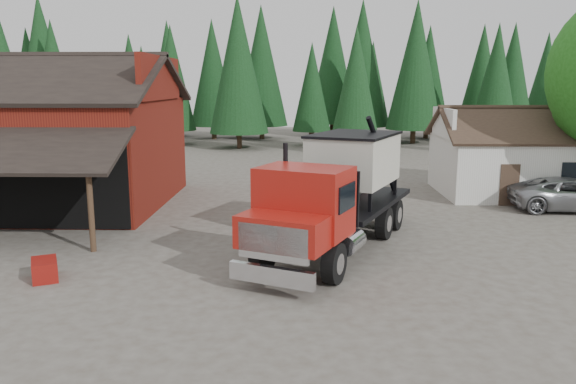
{
  "coord_description": "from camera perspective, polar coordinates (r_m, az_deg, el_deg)",
  "views": [
    {
      "loc": [
        1.61,
        -16.47,
        5.7
      ],
      "look_at": [
        1.12,
        3.82,
        1.8
      ],
      "focal_mm": 35.0,
      "sensor_mm": 36.0,
      "label": 1
    }
  ],
  "objects": [
    {
      "name": "conifer_backdrop",
      "position": [
        58.77,
        -0.19,
        5.31
      ],
      "size": [
        76.0,
        16.0,
        16.0
      ],
      "primitive_type": null,
      "color": "black",
      "rests_on": "ground"
    },
    {
      "name": "near_pine_a",
      "position": [
        50.36,
        -27.07,
        10.5
      ],
      "size": [
        4.4,
        4.4,
        11.4
      ],
      "color": "#382619",
      "rests_on": "ground"
    },
    {
      "name": "silver_car",
      "position": [
        28.77,
        26.87,
        -0.21
      ],
      "size": [
        5.61,
        2.89,
        1.51
      ],
      "primitive_type": "imported",
      "rotation": [
        0.0,
        0.0,
        1.5
      ],
      "color": "#9C9EA4",
      "rests_on": "ground"
    },
    {
      "name": "red_barn",
      "position": [
        29.39,
        -24.1,
        4.05
      ],
      "size": [
        12.8,
        13.63,
        7.18
      ],
      "color": "maroon",
      "rests_on": "ground"
    },
    {
      "name": "farmhouse",
      "position": [
        31.85,
        22.35,
        2.78
      ],
      "size": [
        8.6,
        6.42,
        4.65
      ],
      "color": "silver",
      "rests_on": "ground"
    },
    {
      "name": "equip_box",
      "position": [
        18.28,
        -23.49,
        -7.24
      ],
      "size": [
        1.11,
        1.29,
        0.6
      ],
      "primitive_type": "cube",
      "rotation": [
        0.0,
        0.0,
        0.45
      ],
      "color": "maroon",
      "rests_on": "ground"
    },
    {
      "name": "near_pine_b",
      "position": [
        46.68,
        6.91,
        11.03
      ],
      "size": [
        3.96,
        3.96,
        10.4
      ],
      "color": "#382619",
      "rests_on": "ground"
    },
    {
      "name": "near_pine_d",
      "position": [
        50.81,
        -5.08,
        12.75
      ],
      "size": [
        5.28,
        5.28,
        13.4
      ],
      "color": "#382619",
      "rests_on": "ground"
    },
    {
      "name": "feed_truck",
      "position": [
        19.48,
        5.06,
        0.27
      ],
      "size": [
        6.53,
        10.31,
        4.56
      ],
      "rotation": [
        0.0,
        0.0,
        -0.42
      ],
      "color": "black",
      "rests_on": "ground"
    },
    {
      "name": "ground",
      "position": [
        17.51,
        -4.01,
        -8.16
      ],
      "size": [
        120.0,
        120.0,
        0.0
      ],
      "primitive_type": "plane",
      "color": "#4E473D",
      "rests_on": "ground"
    }
  ]
}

